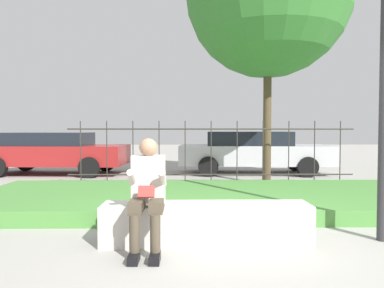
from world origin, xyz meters
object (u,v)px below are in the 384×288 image
person_seated_reader (148,189)px  car_parked_left (54,152)px  car_parked_center (253,151)px  stone_bench (206,226)px

person_seated_reader → car_parked_left: (-3.69, 7.46, -0.01)m
car_parked_center → car_parked_left: size_ratio=1.07×
stone_bench → person_seated_reader: 0.89m
car_parked_center → car_parked_left: (-6.24, -0.06, -0.01)m
car_parked_left → stone_bench: bearing=-55.7°
car_parked_center → car_parked_left: 6.24m
stone_bench → car_parked_left: car_parked_left is taller
person_seated_reader → car_parked_left: size_ratio=0.29×
stone_bench → person_seated_reader: person_seated_reader is taller
person_seated_reader → car_parked_center: car_parked_center is taller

